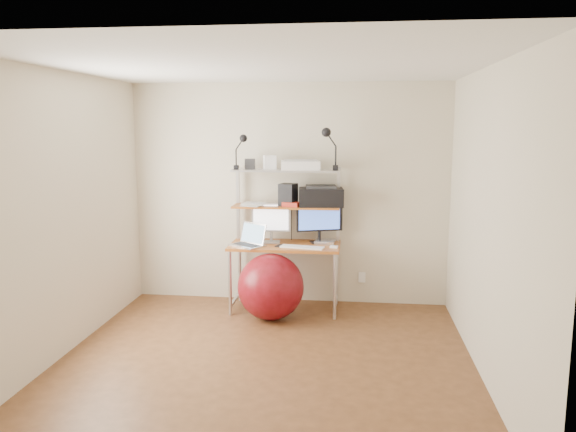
{
  "coord_description": "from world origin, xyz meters",
  "views": [
    {
      "loc": [
        0.74,
        -4.52,
        2.03
      ],
      "look_at": [
        0.07,
        1.15,
        1.1
      ],
      "focal_mm": 35.0,
      "sensor_mm": 36.0,
      "label": 1
    }
  ],
  "objects_px": {
    "monitor_silver": "(271,220)",
    "printer": "(321,196)",
    "exercise_ball": "(271,287)",
    "monitor_black": "(320,220)",
    "laptop": "(250,241)"
  },
  "relations": [
    {
      "from": "laptop",
      "to": "printer",
      "type": "distance_m",
      "value": 0.92
    },
    {
      "from": "monitor_silver",
      "to": "printer",
      "type": "distance_m",
      "value": 0.61
    },
    {
      "from": "monitor_black",
      "to": "exercise_ball",
      "type": "bearing_deg",
      "value": -154.32
    },
    {
      "from": "monitor_silver",
      "to": "laptop",
      "type": "xyz_separation_m",
      "value": [
        -0.2,
        -0.19,
        -0.2
      ]
    },
    {
      "from": "monitor_black",
      "to": "exercise_ball",
      "type": "relative_size",
      "value": 0.74
    },
    {
      "from": "monitor_silver",
      "to": "printer",
      "type": "relative_size",
      "value": 0.93
    },
    {
      "from": "monitor_silver",
      "to": "exercise_ball",
      "type": "height_order",
      "value": "monitor_silver"
    },
    {
      "from": "monitor_silver",
      "to": "monitor_black",
      "type": "distance_m",
      "value": 0.53
    },
    {
      "from": "monitor_silver",
      "to": "laptop",
      "type": "bearing_deg",
      "value": -142.35
    },
    {
      "from": "laptop",
      "to": "monitor_black",
      "type": "bearing_deg",
      "value": 53.52
    },
    {
      "from": "monitor_silver",
      "to": "exercise_ball",
      "type": "relative_size",
      "value": 0.68
    },
    {
      "from": "printer",
      "to": "exercise_ball",
      "type": "height_order",
      "value": "printer"
    },
    {
      "from": "monitor_black",
      "to": "printer",
      "type": "xyz_separation_m",
      "value": [
        0.01,
        0.01,
        0.26
      ]
    },
    {
      "from": "monitor_silver",
      "to": "laptop",
      "type": "distance_m",
      "value": 0.34
    },
    {
      "from": "laptop",
      "to": "printer",
      "type": "height_order",
      "value": "printer"
    }
  ]
}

